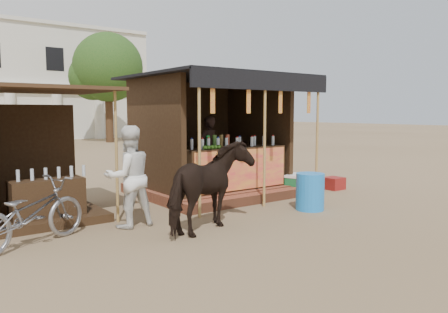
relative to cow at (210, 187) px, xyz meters
The scene contains 10 objects.
ground 1.39m from the cow, 33.86° to the right, with size 120.00×120.00×0.00m, color #846B4C.
main_stall 3.36m from the cow, 53.74° to the left, with size 3.60×3.61×2.78m.
secondary_stall 3.38m from the cow, 130.31° to the left, with size 2.40×2.40×2.38m.
cow is the anchor object (origin of this frame).
motorbike 2.73m from the cow, 160.26° to the left, with size 0.65×1.86×0.98m, color gray.
bystander 1.43m from the cow, 131.33° to the left, with size 0.84×0.65×1.73m, color white.
blue_barrel 2.54m from the cow, ahead, with size 0.56×0.56×0.74m, color blue.
red_crate 4.98m from the cow, 15.75° to the left, with size 0.44×0.43×0.31m, color maroon.
cooler 3.97m from the cow, 22.68° to the left, with size 0.76×0.64×0.46m.
tree 22.87m from the cow, 72.46° to the left, with size 4.50×4.40×7.00m.
Camera 1 is at (-5.00, -5.09, 1.95)m, focal length 35.00 mm.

